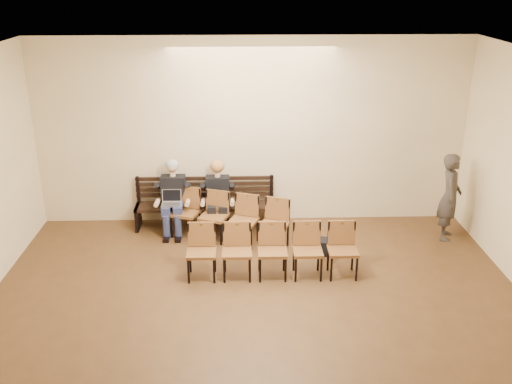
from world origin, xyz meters
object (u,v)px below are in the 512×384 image
at_px(chair_row_front, 229,219).
at_px(seated_man, 173,197).
at_px(chair_row_back, 272,252).
at_px(seated_woman, 218,199).
at_px(laptop, 171,205).
at_px(water_bottle, 223,206).
at_px(bag, 328,247).
at_px(passerby, 451,191).
at_px(bench, 205,216).

bearing_deg(chair_row_front, seated_man, 172.65).
bearing_deg(seated_man, chair_row_back, -46.34).
relative_size(seated_woman, chair_row_back, 0.46).
xyz_separation_m(seated_man, seated_woman, (0.82, 0.00, -0.05)).
xyz_separation_m(laptop, chair_row_front, (1.04, -0.33, -0.14)).
height_order(water_bottle, bag, water_bottle).
bearing_deg(laptop, passerby, -5.03).
height_order(bench, laptop, laptop).
bearing_deg(seated_man, seated_woman, 0.00).
xyz_separation_m(bench, bag, (2.16, -1.18, -0.09)).
height_order(seated_woman, water_bottle, seated_woman).
relative_size(bag, passerby, 0.20).
distance_m(seated_woman, laptop, 0.86).
distance_m(bench, seated_woman, 0.48).
distance_m(bag, chair_row_front, 1.81).
bearing_deg(laptop, seated_woman, 11.81).
height_order(water_bottle, chair_row_back, chair_row_back).
bearing_deg(laptop, seated_man, 82.77).
relative_size(seated_man, passerby, 0.73).
xyz_separation_m(bench, passerby, (4.39, -0.60, 0.69)).
distance_m(bag, chair_row_back, 1.29).
xyz_separation_m(seated_man, bag, (2.73, -1.06, -0.53)).
bearing_deg(chair_row_front, bag, 2.70).
relative_size(seated_woman, bag, 3.45).
bearing_deg(chair_row_front, seated_woman, 131.06).
xyz_separation_m(seated_man, chair_row_front, (1.02, -0.53, -0.22)).
height_order(bench, seated_woman, seated_woman).
height_order(water_bottle, passerby, passerby).
bearing_deg(chair_row_back, laptop, 137.61).
distance_m(seated_woman, passerby, 4.18).
distance_m(seated_man, bag, 2.98).
distance_m(bench, seated_man, 0.73).
xyz_separation_m(bench, seated_woman, (0.25, -0.12, 0.40)).
bearing_deg(seated_woman, bag, -29.09).
bearing_deg(bag, water_bottle, 155.14).
bearing_deg(bench, seated_woman, -25.43).
xyz_separation_m(seated_man, laptop, (-0.02, -0.20, -0.09)).
distance_m(seated_woman, water_bottle, 0.26).
bearing_deg(passerby, chair_row_front, 110.51).
bearing_deg(seated_woman, bench, 154.57).
bearing_deg(chair_row_back, chair_row_front, 119.02).
bearing_deg(bench, water_bottle, -43.96).
xyz_separation_m(bag, passerby, (2.23, 0.58, 0.78)).
relative_size(bench, laptop, 7.36).
relative_size(bag, chair_row_back, 0.13).
bearing_deg(seated_man, passerby, -5.53).
height_order(bench, chair_row_front, chair_row_front).
bearing_deg(passerby, seated_woman, 103.18).
distance_m(bench, chair_row_front, 0.82).
height_order(laptop, passerby, passerby).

